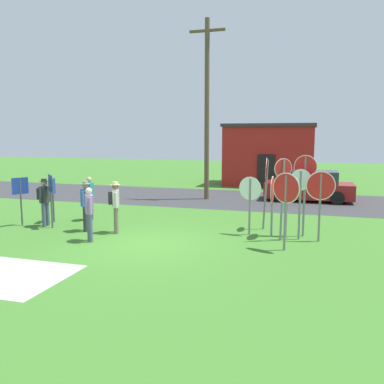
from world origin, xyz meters
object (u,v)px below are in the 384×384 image
utility_pole (207,107)px  stop_sign_center_cluster (286,197)px  stop_sign_rear_right (287,195)px  person_with_sunhat (90,196)px  info_panel_leftmost (53,192)px  stop_sign_rear_left (305,181)px  person_on_left (115,203)px  stop_sign_low_front (283,187)px  stop_sign_leaning_right (320,193)px  parked_car_on_street (310,187)px  person_in_teal (86,203)px  info_panel_middle (51,191)px  stop_sign_nearest (300,192)px  person_near_signs (44,199)px  person_in_dark_shirt (89,211)px  stop_sign_far_back (272,196)px  info_panel_rightmost (20,193)px  stop_sign_leaning_left (250,195)px  stop_sign_tallest (266,181)px

utility_pole → stop_sign_center_cluster: bearing=-61.8°
stop_sign_rear_right → person_with_sunhat: stop_sign_rear_right is taller
person_with_sunhat → info_panel_leftmost: (-1.13, -0.73, 0.19)m
stop_sign_rear_left → person_on_left: bearing=-167.5°
stop_sign_low_front → stop_sign_leaning_right: size_ratio=1.18×
parked_car_on_street → stop_sign_leaning_right: (0.39, -8.12, 0.82)m
person_with_sunhat → info_panel_leftmost: person_with_sunhat is taller
stop_sign_leaning_right → person_in_teal: size_ratio=1.26×
info_panel_middle → parked_car_on_street: bearing=45.8°
parked_car_on_street → stop_sign_low_front: stop_sign_low_front is taller
stop_sign_nearest → person_near_signs: 8.93m
person_in_teal → person_in_dark_shirt: 1.42m
utility_pole → info_panel_leftmost: bearing=-119.9°
stop_sign_far_back → info_panel_rightmost: stop_sign_far_back is taller
person_near_signs → stop_sign_center_cluster: bearing=-4.5°
utility_pole → stop_sign_leaning_left: (3.30, -6.92, -3.34)m
stop_sign_low_front → stop_sign_leaning_left: (-1.08, 0.51, -0.38)m
utility_pole → person_near_signs: 9.50m
stop_sign_low_front → stop_sign_tallest: 1.60m
stop_sign_leaning_right → person_near_signs: 9.53m
stop_sign_rear_left → stop_sign_rear_right: size_ratio=1.33×
stop_sign_low_front → stop_sign_tallest: stop_sign_low_front is taller
stop_sign_leaning_right → person_in_teal: stop_sign_leaning_right is taller
stop_sign_low_front → info_panel_rightmost: (-9.24, -0.55, -0.48)m
stop_sign_nearest → info_panel_middle: bearing=-174.0°
stop_sign_leaning_right → person_in_dark_shirt: size_ratio=1.30×
stop_sign_low_front → person_near_signs: (-8.37, -0.38, -0.69)m
stop_sign_leaning_right → info_panel_middle: 9.12m
stop_sign_low_front → stop_sign_nearest: bearing=33.3°
stop_sign_nearest → person_on_left: size_ratio=1.29×
person_near_signs → info_panel_rightmost: bearing=-169.3°
stop_sign_center_cluster → stop_sign_leaning_right: size_ratio=1.02×
person_in_dark_shirt → stop_sign_nearest: bearing=18.8°
stop_sign_rear_right → person_in_dark_shirt: bearing=-157.0°
stop_sign_nearest → parked_car_on_street: bearing=88.5°
parked_car_on_street → stop_sign_tallest: (-1.41, -6.94, 1.02)m
stop_sign_tallest → stop_sign_leaning_left: 1.09m
stop_sign_tallest → person_in_teal: stop_sign_tallest is taller
stop_sign_rear_left → info_panel_middle: (-8.60, -1.33, -0.49)m
stop_sign_tallest → parked_car_on_street: bearing=78.5°
stop_sign_leaning_left → person_in_dark_shirt: stop_sign_leaning_left is taller
stop_sign_leaning_right → info_panel_rightmost: 10.40m
person_with_sunhat → person_near_signs: bearing=-125.6°
person_with_sunhat → stop_sign_leaning_right: bearing=-5.1°
stop_sign_leaning_left → person_in_teal: 5.57m
stop_sign_rear_right → stop_sign_low_front: bearing=-97.7°
stop_sign_rear_left → stop_sign_leaning_left: bearing=-170.9°
stop_sign_rear_right → person_with_sunhat: 7.47m
stop_sign_center_cluster → person_with_sunhat: 7.83m
person_near_signs → info_panel_rightmost: (-0.87, -0.17, 0.21)m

